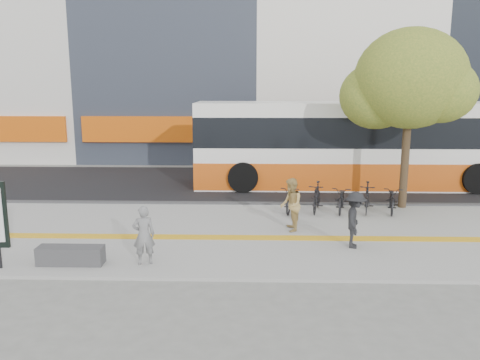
{
  "coord_description": "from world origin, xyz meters",
  "views": [
    {
      "loc": [
        1.86,
        -12.34,
        4.42
      ],
      "look_at": [
        1.45,
        2.0,
        1.57
      ],
      "focal_mm": 36.31,
      "sensor_mm": 36.0,
      "label": 1
    }
  ],
  "objects_px": {
    "bus": "(354,147)",
    "seated_woman": "(144,235)",
    "bench": "(71,255)",
    "pedestrian_tan": "(291,205)",
    "pedestrian_dark": "(355,220)",
    "street_tree": "(409,81)"
  },
  "relations": [
    {
      "from": "bus",
      "to": "pedestrian_dark",
      "type": "distance_m",
      "value": 8.43
    },
    {
      "from": "bus",
      "to": "pedestrian_tan",
      "type": "relative_size",
      "value": 8.46
    },
    {
      "from": "bus",
      "to": "pedestrian_dark",
      "type": "bearing_deg",
      "value": -100.85
    },
    {
      "from": "bus",
      "to": "seated_woman",
      "type": "distance_m",
      "value": 11.91
    },
    {
      "from": "bus",
      "to": "pedestrian_dark",
      "type": "xyz_separation_m",
      "value": [
        -1.58,
        -8.24,
        -0.91
      ]
    },
    {
      "from": "bench",
      "to": "street_tree",
      "type": "relative_size",
      "value": 0.25
    },
    {
      "from": "street_tree",
      "to": "pedestrian_tan",
      "type": "bearing_deg",
      "value": -143.64
    },
    {
      "from": "pedestrian_dark",
      "to": "street_tree",
      "type": "bearing_deg",
      "value": -16.84
    },
    {
      "from": "bench",
      "to": "pedestrian_tan",
      "type": "bearing_deg",
      "value": 27.7
    },
    {
      "from": "seated_woman",
      "to": "street_tree",
      "type": "bearing_deg",
      "value": -157.77
    },
    {
      "from": "pedestrian_tan",
      "to": "pedestrian_dark",
      "type": "relative_size",
      "value": 1.05
    },
    {
      "from": "bench",
      "to": "pedestrian_dark",
      "type": "bearing_deg",
      "value": 11.52
    },
    {
      "from": "pedestrian_tan",
      "to": "pedestrian_dark",
      "type": "distance_m",
      "value": 2.17
    },
    {
      "from": "bench",
      "to": "seated_woman",
      "type": "height_order",
      "value": "seated_woman"
    },
    {
      "from": "bench",
      "to": "bus",
      "type": "bearing_deg",
      "value": 47.9
    },
    {
      "from": "seated_woman",
      "to": "pedestrian_tan",
      "type": "distance_m",
      "value": 4.74
    },
    {
      "from": "street_tree",
      "to": "bus",
      "type": "distance_m",
      "value": 4.71
    },
    {
      "from": "bus",
      "to": "seated_woman",
      "type": "bearing_deg",
      "value": -125.9
    },
    {
      "from": "street_tree",
      "to": "bus",
      "type": "relative_size",
      "value": 0.47
    },
    {
      "from": "bus",
      "to": "street_tree",
      "type": "bearing_deg",
      "value": -74.56
    },
    {
      "from": "seated_woman",
      "to": "pedestrian_dark",
      "type": "distance_m",
      "value": 5.56
    },
    {
      "from": "street_tree",
      "to": "pedestrian_tan",
      "type": "xyz_separation_m",
      "value": [
        -4.2,
        -3.09,
        -3.63
      ]
    }
  ]
}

